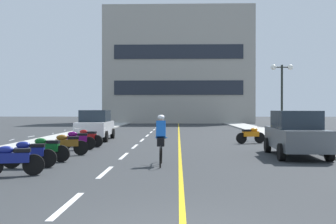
% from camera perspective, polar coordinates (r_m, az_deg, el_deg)
% --- Properties ---
extents(ground_plane, '(140.00, 140.00, 0.00)m').
position_cam_1_polar(ground_plane, '(26.63, 1.09, -3.63)').
color(ground_plane, '#2D3033').
extents(curb_left, '(2.40, 72.00, 0.12)m').
position_cam_1_polar(curb_left, '(30.52, -12.54, -3.00)').
color(curb_left, '#A8A8A3').
rests_on(curb_left, ground).
extents(curb_right, '(2.40, 72.00, 0.12)m').
position_cam_1_polar(curb_right, '(30.44, 14.83, -3.02)').
color(curb_right, '#A8A8A3').
rests_on(curb_right, ground).
extents(lane_dash_0, '(0.14, 2.20, 0.01)m').
position_cam_1_polar(lane_dash_0, '(8.09, -14.53, -13.04)').
color(lane_dash_0, silver).
rests_on(lane_dash_0, ground).
extents(lane_dash_1, '(0.14, 2.20, 0.01)m').
position_cam_1_polar(lane_dash_1, '(11.91, -9.16, -8.66)').
color(lane_dash_1, silver).
rests_on(lane_dash_1, ground).
extents(lane_dash_2, '(0.14, 2.20, 0.01)m').
position_cam_1_polar(lane_dash_2, '(15.82, -6.47, -6.40)').
color(lane_dash_2, silver).
rests_on(lane_dash_2, ground).
extents(lane_dash_3, '(0.14, 2.20, 0.01)m').
position_cam_1_polar(lane_dash_3, '(19.77, -4.87, -5.03)').
color(lane_dash_3, silver).
rests_on(lane_dash_3, ground).
extents(lane_dash_4, '(0.14, 2.20, 0.01)m').
position_cam_1_polar(lane_dash_4, '(23.73, -3.80, -4.11)').
color(lane_dash_4, silver).
rests_on(lane_dash_4, ground).
extents(lane_dash_5, '(0.14, 2.20, 0.01)m').
position_cam_1_polar(lane_dash_5, '(27.71, -3.04, -3.46)').
color(lane_dash_5, silver).
rests_on(lane_dash_5, ground).
extents(lane_dash_6, '(0.14, 2.20, 0.01)m').
position_cam_1_polar(lane_dash_6, '(31.69, -2.47, -2.97)').
color(lane_dash_6, silver).
rests_on(lane_dash_6, ground).
extents(lane_dash_7, '(0.14, 2.20, 0.01)m').
position_cam_1_polar(lane_dash_7, '(35.68, -2.03, -2.59)').
color(lane_dash_7, silver).
rests_on(lane_dash_7, ground).
extents(lane_dash_8, '(0.14, 2.20, 0.01)m').
position_cam_1_polar(lane_dash_8, '(39.66, -1.68, -2.29)').
color(lane_dash_8, silver).
rests_on(lane_dash_8, ground).
extents(lane_dash_9, '(0.14, 2.20, 0.01)m').
position_cam_1_polar(lane_dash_9, '(43.65, -1.39, -2.04)').
color(lane_dash_9, silver).
rests_on(lane_dash_9, ground).
extents(lane_dash_10, '(0.14, 2.20, 0.01)m').
position_cam_1_polar(lane_dash_10, '(47.65, -1.15, -1.83)').
color(lane_dash_10, silver).
rests_on(lane_dash_10, ground).
extents(lane_dash_11, '(0.14, 2.20, 0.01)m').
position_cam_1_polar(lane_dash_11, '(51.64, -0.95, -1.65)').
color(lane_dash_11, silver).
rests_on(lane_dash_11, ground).
extents(centre_line_yellow, '(0.12, 66.00, 0.01)m').
position_cam_1_polar(centre_line_yellow, '(29.62, 1.61, -3.21)').
color(centre_line_yellow, gold).
rests_on(centre_line_yellow, ground).
extents(office_building, '(19.95, 7.44, 15.55)m').
position_cam_1_polar(office_building, '(54.54, 1.53, 6.63)').
color(office_building, '#9E998E').
rests_on(office_building, ground).
extents(street_lamp_mid, '(1.46, 0.36, 4.71)m').
position_cam_1_polar(street_lamp_mid, '(26.79, 16.33, 4.09)').
color(street_lamp_mid, black).
rests_on(street_lamp_mid, curb_right).
extents(parked_car_near, '(2.08, 4.28, 1.82)m').
position_cam_1_polar(parked_car_near, '(16.31, 18.16, -3.00)').
color(parked_car_near, black).
rests_on(parked_car_near, ground).
extents(parked_car_mid, '(2.01, 4.24, 1.82)m').
position_cam_1_polar(parked_car_mid, '(24.03, -10.58, -1.89)').
color(parked_car_mid, black).
rests_on(parked_car_mid, ground).
extents(motorcycle_1, '(1.68, 0.67, 0.92)m').
position_cam_1_polar(motorcycle_1, '(11.85, -21.79, -6.44)').
color(motorcycle_1, black).
rests_on(motorcycle_1, ground).
extents(motorcycle_2, '(1.69, 0.60, 0.92)m').
position_cam_1_polar(motorcycle_2, '(13.26, -19.65, -5.70)').
color(motorcycle_2, black).
rests_on(motorcycle_2, ground).
extents(motorcycle_3, '(1.70, 0.60, 0.92)m').
position_cam_1_polar(motorcycle_3, '(14.57, -17.44, -5.15)').
color(motorcycle_3, black).
rests_on(motorcycle_3, ground).
extents(motorcycle_4, '(1.67, 0.71, 0.92)m').
position_cam_1_polar(motorcycle_4, '(16.31, -14.61, -4.55)').
color(motorcycle_4, black).
rests_on(motorcycle_4, ground).
extents(motorcycle_5, '(1.69, 0.62, 0.92)m').
position_cam_1_polar(motorcycle_5, '(18.41, -13.21, -3.98)').
color(motorcycle_5, black).
rests_on(motorcycle_5, ground).
extents(motorcycle_6, '(1.66, 0.73, 0.92)m').
position_cam_1_polar(motorcycle_6, '(19.89, -11.77, -3.65)').
color(motorcycle_6, black).
rests_on(motorcycle_6, ground).
extents(motorcycle_7, '(1.66, 0.74, 0.92)m').
position_cam_1_polar(motorcycle_7, '(21.84, 12.02, -3.28)').
color(motorcycle_7, black).
rests_on(motorcycle_7, ground).
extents(cyclist_rider, '(0.42, 1.77, 1.71)m').
position_cam_1_polar(cyclist_rider, '(13.12, -1.04, -3.93)').
color(cyclist_rider, black).
rests_on(cyclist_rider, ground).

